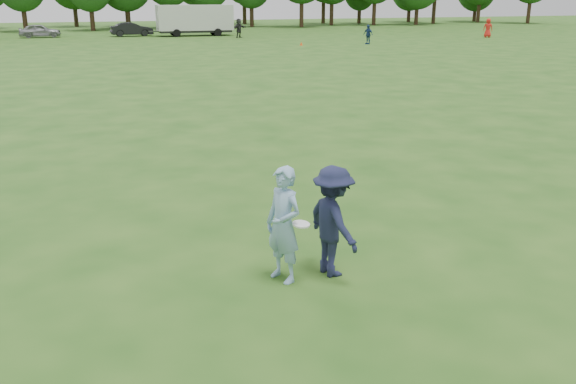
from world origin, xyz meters
name	(u,v)px	position (x,y,z in m)	size (l,w,h in m)	color
ground	(321,261)	(0.00, 0.00, 0.00)	(200.00, 200.00, 0.00)	#204A15
thrower	(284,225)	(-0.81, -0.46, 0.92)	(0.67, 0.44, 1.83)	#85ABCD
defender	(333,221)	(-0.01, -0.50, 0.89)	(1.15, 0.66, 1.78)	#1B1F3C
player_far_b	(368,34)	(21.24, 42.42, 0.85)	(1.00, 0.41, 1.70)	navy
player_far_c	(488,28)	(36.95, 46.57, 0.96)	(0.94, 0.61, 1.92)	red
player_far_d	(239,28)	(12.33, 54.37, 0.97)	(1.79, 0.57, 1.93)	#272727
car_e	(40,31)	(-7.18, 61.14, 0.70)	(1.65, 4.10, 1.40)	gray
car_f	(132,29)	(2.02, 60.31, 0.73)	(1.54, 4.41, 1.45)	black
field_cone	(301,44)	(15.07, 42.96, 0.15)	(0.28, 0.28, 0.30)	#E0430B
disc_in_play	(301,224)	(-0.61, -0.68, 0.98)	(0.29, 0.29, 0.06)	white
cargo_trailer	(195,19)	(8.61, 58.86, 1.78)	(9.00, 2.75, 3.20)	silver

